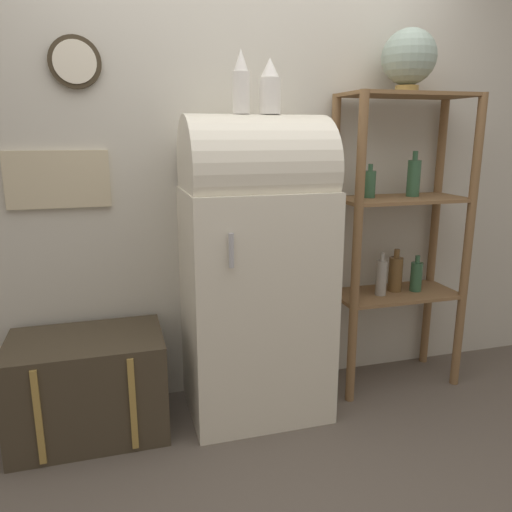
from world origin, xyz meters
TOP-DOWN VIEW (x-y plane):
  - ground_plane at (0.00, 0.00)m, footprint 12.00×12.00m
  - wall_back at (-0.01, 0.57)m, footprint 7.00×0.09m
  - refrigerator at (-0.00, 0.27)m, footprint 0.73×0.59m
  - suitcase_trunk at (-0.87, 0.27)m, footprint 0.75×0.49m
  - shelf_unit at (0.89, 0.35)m, footprint 0.75×0.37m
  - globe at (0.88, 0.36)m, footprint 0.29×0.29m
  - vase_left at (-0.07, 0.27)m, footprint 0.08×0.08m
  - vase_center at (0.07, 0.27)m, footprint 0.11×0.11m

SIDE VIEW (x-z plane):
  - ground_plane at x=0.00m, z-range 0.00..0.00m
  - suitcase_trunk at x=-0.87m, z-range 0.00..0.51m
  - refrigerator at x=0.00m, z-range 0.02..1.61m
  - shelf_unit at x=0.89m, z-range 0.12..1.82m
  - wall_back at x=-0.01m, z-range 0.00..2.70m
  - vase_center at x=0.07m, z-range 1.57..1.84m
  - vase_left at x=-0.07m, z-range 1.57..1.87m
  - globe at x=0.88m, z-range 1.72..2.05m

